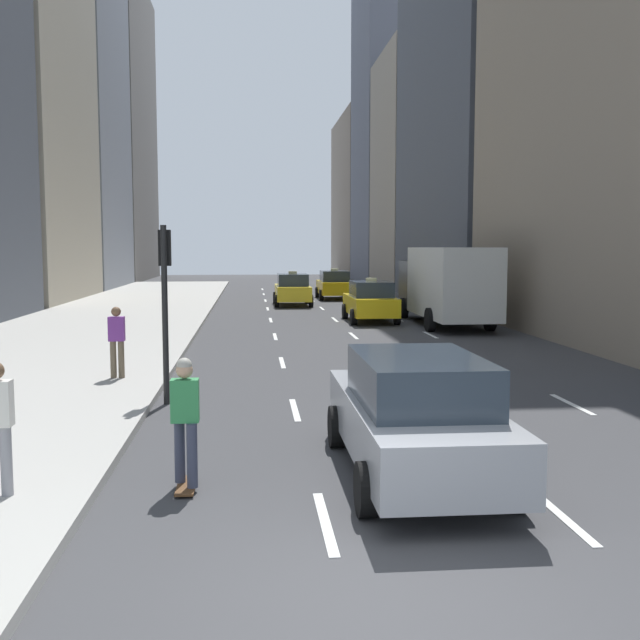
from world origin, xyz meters
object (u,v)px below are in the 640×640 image
taxi_third (370,301)px  skateboarder (185,417)px  sedan_black_near (415,414)px  box_truck (446,283)px  pedestrian_far_walking (117,338)px  taxi_second (293,289)px  taxi_lead (334,285)px  traffic_light_pole (165,285)px

taxi_third → skateboarder: bearing=-105.3°
sedan_black_near → box_truck: box_truck is taller
box_truck → skateboarder: bearing=-113.6°
skateboarder → pedestrian_far_walking: (-2.23, 7.79, 0.10)m
taxi_second → pedestrian_far_walking: taxi_second is taller
taxi_lead → sedan_black_near: bearing=-94.5°
traffic_light_pole → taxi_lead: bearing=77.4°
taxi_third → sedan_black_near: size_ratio=0.88×
sedan_black_near → pedestrian_far_walking: 9.22m
taxi_third → sedan_black_near: (-2.80, -21.33, -0.00)m
sedan_black_near → traffic_light_pole: (-3.95, 5.26, 1.53)m
taxi_second → box_truck: 12.26m
taxi_lead → skateboarder: size_ratio=2.52×
taxi_second → traffic_light_pole: 25.58m
taxi_lead → taxi_third: size_ratio=1.00×
sedan_black_near → box_truck: bearing=74.1°
taxi_third → box_truck: box_truck is taller
box_truck → sedan_black_near: bearing=-105.9°
taxi_second → sedan_black_near: 30.49m
taxi_lead → taxi_second: 5.62m
skateboarder → sedan_black_near: bearing=5.0°
skateboarder → traffic_light_pole: bearing=98.8°
skateboarder → pedestrian_far_walking: size_ratio=1.06×
pedestrian_far_walking → skateboarder: bearing=-74.0°
taxi_second → skateboarder: size_ratio=2.52×
taxi_lead → box_truck: box_truck is taller
taxi_third → traffic_light_pole: (-6.75, -16.07, 1.53)m
taxi_lead → taxi_second: (-2.80, -4.87, 0.00)m
taxi_lead → skateboarder: (-5.90, -35.63, 0.08)m
taxi_lead → traffic_light_pole: (-6.75, -30.09, 1.53)m
pedestrian_far_walking → traffic_light_pole: traffic_light_pole is taller
sedan_black_near → traffic_light_pole: bearing=126.9°
skateboarder → traffic_light_pole: size_ratio=0.48×
skateboarder → taxi_lead: bearing=80.6°
traffic_light_pole → skateboarder: bearing=-81.2°
sedan_black_near → skateboarder: 3.11m
taxi_lead → taxi_second: same height
taxi_second → sedan_black_near: (-0.00, -30.49, -0.00)m
box_truck → traffic_light_pole: (-9.55, -14.35, 0.70)m
taxi_lead → box_truck: 16.01m
sedan_black_near → box_truck: size_ratio=0.59×
pedestrian_far_walking → box_truck: bearing=47.9°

